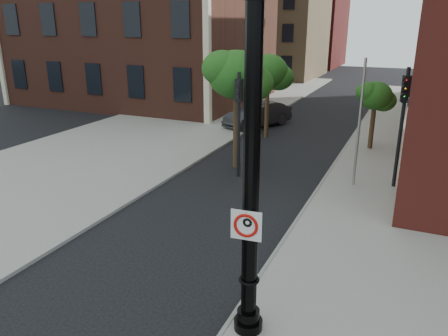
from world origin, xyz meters
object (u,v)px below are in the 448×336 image
at_px(lamppost, 251,187).
at_px(parked_car, 258,114).
at_px(traffic_signal_right, 403,109).
at_px(traffic_signal_left, 239,108).
at_px(no_parking_sign, 246,225).

relative_size(lamppost, parked_car, 1.54).
distance_m(parked_car, traffic_signal_right, 12.11).
bearing_deg(traffic_signal_left, lamppost, -64.62).
height_order(no_parking_sign, traffic_signal_left, traffic_signal_left).
relative_size(lamppost, traffic_signal_left, 1.64).
bearing_deg(traffic_signal_right, traffic_signal_left, 173.94).
bearing_deg(lamppost, traffic_signal_left, 113.58).
bearing_deg(no_parking_sign, lamppost, 80.33).
distance_m(lamppost, no_parking_sign, 0.75).
bearing_deg(traffic_signal_left, parked_car, 106.55).
bearing_deg(no_parking_sign, traffic_signal_right, 72.71).
height_order(traffic_signal_left, traffic_signal_right, traffic_signal_right).
height_order(parked_car, traffic_signal_right, traffic_signal_right).
relative_size(no_parking_sign, traffic_signal_left, 0.14).
xyz_separation_m(parked_car, traffic_signal_right, (8.71, -8.04, 2.47)).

